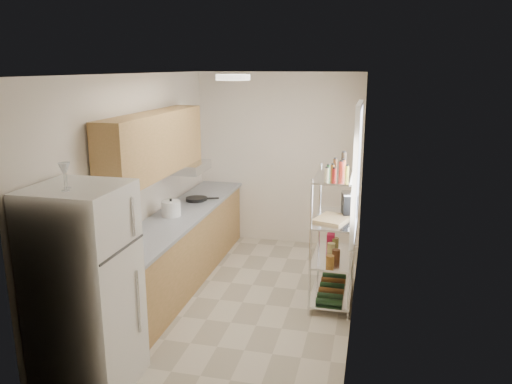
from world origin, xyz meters
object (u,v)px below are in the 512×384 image
at_px(cutting_board, 332,219).
at_px(rice_cooker, 171,209).
at_px(refrigerator, 85,290).
at_px(espresso_machine, 349,204).
at_px(frying_pan_large, 196,199).

bearing_deg(cutting_board, rice_cooker, 178.02).
bearing_deg(refrigerator, cutting_board, 47.10).
height_order(refrigerator, cutting_board, refrigerator).
xyz_separation_m(rice_cooker, cutting_board, (1.96, -0.07, 0.03)).
height_order(refrigerator, espresso_machine, refrigerator).
distance_m(frying_pan_large, espresso_machine, 2.17).
xyz_separation_m(frying_pan_large, espresso_machine, (2.08, -0.59, 0.22)).
bearing_deg(frying_pan_large, cutting_board, -45.86).
xyz_separation_m(frying_pan_large, cutting_board, (1.91, -0.80, 0.10)).
relative_size(refrigerator, cutting_board, 4.25).
xyz_separation_m(rice_cooker, espresso_machine, (2.12, 0.15, 0.15)).
relative_size(refrigerator, rice_cooker, 7.62).
relative_size(rice_cooker, cutting_board, 0.56).
distance_m(rice_cooker, espresso_machine, 2.13).
distance_m(refrigerator, espresso_machine, 3.01).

